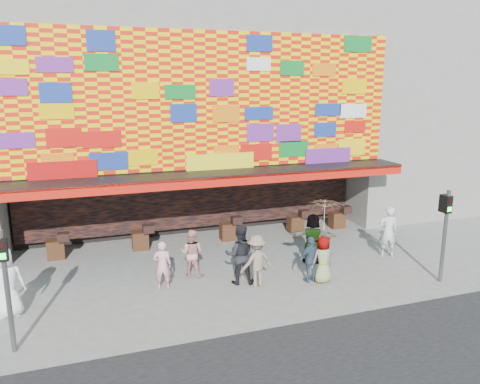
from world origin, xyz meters
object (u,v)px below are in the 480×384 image
at_px(ped_a, 6,283).
at_px(ped_e, 311,259).
at_px(parasol, 325,215).
at_px(ped_c, 240,255).
at_px(ped_d, 256,261).
at_px(signal_left, 6,278).
at_px(ped_g, 323,260).
at_px(signal_right, 446,226).
at_px(ped_i, 192,253).
at_px(ped_b, 162,265).
at_px(ped_f, 313,238).
at_px(ped_h, 388,232).

xyz_separation_m(ped_a, ped_e, (8.81, -0.60, -0.22)).
bearing_deg(ped_a, parasol, 169.08).
distance_m(ped_c, ped_d, 0.58).
relative_size(signal_left, parasol, 1.52).
height_order(ped_g, parasol, parasol).
bearing_deg(ped_g, ped_d, -12.41).
bearing_deg(parasol, ped_d, 169.15).
xyz_separation_m(ped_a, ped_d, (7.04, -0.38, -0.13)).
relative_size(signal_right, ped_i, 1.89).
bearing_deg(ped_b, ped_d, 176.48).
distance_m(ped_e, ped_g, 0.38).
distance_m(ped_d, ped_f, 2.86).
bearing_deg(ped_a, ped_h, 176.35).
xyz_separation_m(ped_c, ped_d, (0.41, -0.40, -0.12)).
height_order(signal_left, ped_f, signal_left).
relative_size(ped_f, ped_g, 1.16).
distance_m(ped_c, ped_h, 5.88).
bearing_deg(ped_h, ped_a, 22.42).
distance_m(signal_right, ped_d, 5.99).
relative_size(ped_d, ped_f, 0.94).
height_order(ped_b, ped_f, ped_f).
bearing_deg(parasol, signal_left, -172.41).
xyz_separation_m(signal_right, ped_a, (-12.73, 1.95, -0.90)).
relative_size(ped_g, ped_i, 0.96).
bearing_deg(signal_right, ped_a, 171.28).
xyz_separation_m(ped_d, ped_f, (2.58, 1.24, 0.05)).
bearing_deg(ped_h, ped_i, 15.94).
relative_size(ped_i, parasol, 0.80).
xyz_separation_m(signal_left, ped_e, (8.48, 1.35, -1.11)).
height_order(ped_d, ped_h, ped_h).
bearing_deg(ped_e, signal_right, 153.35).
bearing_deg(ped_g, ped_f, -107.78).
bearing_deg(ped_g, ped_a, -6.44).
distance_m(ped_b, ped_d, 2.88).
height_order(signal_left, ped_c, signal_left).
relative_size(ped_d, parasol, 0.84).
distance_m(ped_c, ped_e, 2.27).
distance_m(ped_b, ped_e, 4.65).
height_order(ped_a, ped_b, ped_a).
relative_size(signal_left, ped_b, 1.95).
relative_size(ped_a, ped_g, 1.27).
xyz_separation_m(ped_b, ped_c, (2.37, -0.35, 0.18)).
bearing_deg(ped_g, parasol, 171.31).
distance_m(ped_i, parasol, 4.45).
relative_size(ped_h, parasol, 0.95).
xyz_separation_m(signal_left, ped_c, (6.30, 1.97, -0.91)).
height_order(ped_a, ped_h, ped_a).
bearing_deg(ped_c, ped_h, -159.94).
bearing_deg(parasol, ped_b, 166.73).
height_order(signal_left, ped_i, signal_left).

